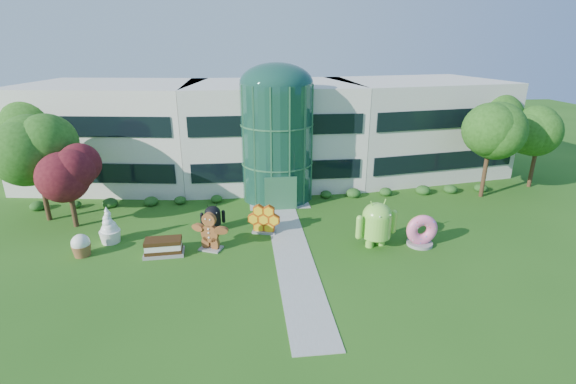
{
  "coord_description": "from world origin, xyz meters",
  "views": [
    {
      "loc": [
        -3.07,
        -22.51,
        13.05
      ],
      "look_at": [
        0.25,
        6.0,
        2.6
      ],
      "focal_mm": 26.0,
      "sensor_mm": 36.0,
      "label": 1
    }
  ],
  "objects_px": {
    "android_black": "(213,216)",
    "donut": "(421,230)",
    "android_green": "(377,221)",
    "gingerbread": "(210,231)"
  },
  "relations": [
    {
      "from": "gingerbread",
      "to": "donut",
      "type": "bearing_deg",
      "value": 19.62
    },
    {
      "from": "android_black",
      "to": "donut",
      "type": "distance_m",
      "value": 14.62
    },
    {
      "from": "android_black",
      "to": "donut",
      "type": "xyz_separation_m",
      "value": [
        14.03,
        -4.11,
        0.06
      ]
    },
    {
      "from": "android_black",
      "to": "gingerbread",
      "type": "distance_m",
      "value": 3.12
    },
    {
      "from": "android_black",
      "to": "donut",
      "type": "relative_size",
      "value": 0.95
    },
    {
      "from": "android_green",
      "to": "gingerbread",
      "type": "xyz_separation_m",
      "value": [
        -10.99,
        0.76,
        -0.48
      ]
    },
    {
      "from": "android_green",
      "to": "donut",
      "type": "bearing_deg",
      "value": -18.43
    },
    {
      "from": "android_green",
      "to": "android_black",
      "type": "bearing_deg",
      "value": 146.69
    },
    {
      "from": "android_black",
      "to": "donut",
      "type": "height_order",
      "value": "donut"
    },
    {
      "from": "donut",
      "to": "gingerbread",
      "type": "bearing_deg",
      "value": 176.07
    }
  ]
}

